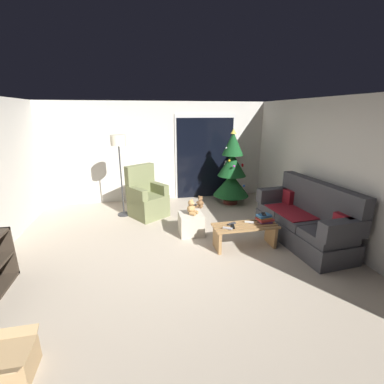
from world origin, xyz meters
name	(u,v)px	position (x,y,z in m)	size (l,w,h in m)	color
ground_plane	(177,256)	(0.00, 0.00, 0.00)	(7.00, 7.00, 0.00)	#B2A38E
wall_back	(158,152)	(0.00, 3.06, 1.25)	(5.72, 0.12, 2.50)	silver
wall_right	(342,173)	(2.86, 0.00, 1.25)	(0.12, 6.00, 2.50)	silver
patio_door_frame	(205,157)	(1.22, 2.99, 1.10)	(1.60, 0.02, 2.20)	silver
patio_door_glass	(205,159)	(1.22, 2.97, 1.05)	(1.50, 0.02, 2.10)	black
couch	(305,220)	(2.32, 0.05, 0.40)	(0.92, 1.99, 1.08)	#3D3D42
coffee_table	(245,232)	(1.19, 0.06, 0.27)	(1.10, 0.40, 0.41)	#9E7547
remote_white	(249,222)	(1.29, 0.13, 0.42)	(0.04, 0.16, 0.02)	silver
remote_silver	(228,228)	(0.84, -0.03, 0.42)	(0.04, 0.16, 0.02)	#ADADB2
remote_graphite	(232,224)	(0.97, 0.13, 0.42)	(0.04, 0.16, 0.02)	#333338
remote_black	(233,226)	(0.95, 0.02, 0.42)	(0.04, 0.16, 0.02)	black
book_stack	(265,219)	(1.56, 0.11, 0.48)	(0.28, 0.23, 0.14)	#6B3D7A
cell_phone	(264,214)	(1.55, 0.13, 0.55)	(0.07, 0.14, 0.01)	black
christmas_tree	(232,172)	(1.73, 2.27, 0.83)	(0.88, 0.88, 1.87)	#4C1E19
armchair	(147,198)	(-0.39, 1.86, 0.40)	(0.95, 0.95, 1.13)	olive
floor_lamp	(119,148)	(-0.91, 2.01, 1.51)	(0.32, 0.32, 1.78)	#2D2D30
ottoman	(191,224)	(0.39, 0.74, 0.20)	(0.44, 0.44, 0.41)	beige
teddy_bear_honey	(191,208)	(0.40, 0.74, 0.53)	(0.22, 0.21, 0.29)	tan
teddy_bear_chestnut_by_tree	(200,202)	(0.90, 2.16, 0.12)	(0.21, 0.22, 0.29)	brown
cardboard_box_open_near_shelf	(4,365)	(-1.76, -1.73, 0.13)	(0.47, 0.51, 0.31)	tan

